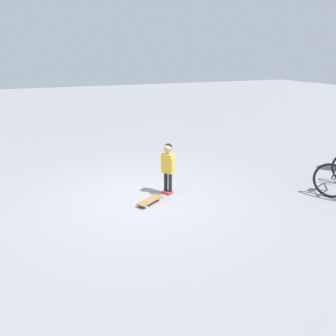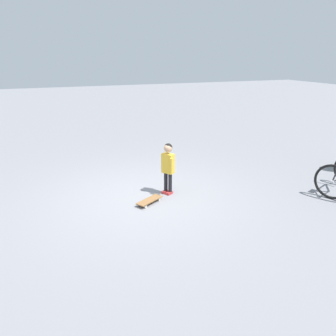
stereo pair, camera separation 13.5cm
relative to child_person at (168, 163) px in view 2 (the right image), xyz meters
name	(u,v)px [view 2 (the right image)]	position (x,y,z in m)	size (l,w,h in m)	color
ground_plane	(142,198)	(0.04, -0.58, -0.66)	(50.00, 50.00, 0.00)	gray
child_person	(168,163)	(0.00, 0.00, 0.00)	(0.41, 0.26, 1.06)	black
skateboard	(150,200)	(0.33, -0.51, -0.60)	(0.46, 0.60, 0.07)	olive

